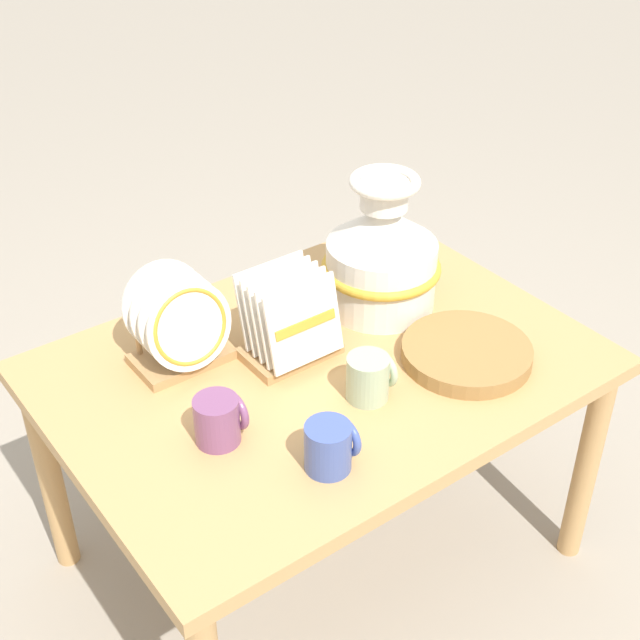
# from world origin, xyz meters

# --- Properties ---
(ground_plane) EXTENTS (14.00, 14.00, 0.00)m
(ground_plane) POSITION_xyz_m (0.00, 0.00, 0.00)
(ground_plane) COLOR gray
(display_table) EXTENTS (1.14, 0.83, 0.61)m
(display_table) POSITION_xyz_m (0.00, 0.00, 0.54)
(display_table) COLOR tan
(display_table) RESTS_ON ground_plane
(ceramic_vase) EXTENTS (0.28, 0.28, 0.33)m
(ceramic_vase) POSITION_xyz_m (0.25, 0.10, 0.75)
(ceramic_vase) COLOR white
(ceramic_vase) RESTS_ON display_table
(dish_rack_round_plates) EXTENTS (0.20, 0.16, 0.22)m
(dish_rack_round_plates) POSITION_xyz_m (-0.24, 0.17, 0.70)
(dish_rack_round_plates) COLOR tan
(dish_rack_round_plates) RESTS_ON display_table
(dish_rack_square_plates) EXTENTS (0.20, 0.16, 0.20)m
(dish_rack_square_plates) POSITION_xyz_m (-0.04, 0.06, 0.69)
(dish_rack_square_plates) COLOR tan
(dish_rack_square_plates) RESTS_ON display_table
(wicker_charger_stack) EXTENTS (0.28, 0.28, 0.04)m
(wicker_charger_stack) POSITION_xyz_m (0.26, -0.18, 0.63)
(wicker_charger_stack) COLOR olive
(wicker_charger_stack) RESTS_ON display_table
(mug_cobalt_glaze) EXTENTS (0.10, 0.09, 0.10)m
(mug_cobalt_glaze) POSITION_xyz_m (-0.18, -0.27, 0.66)
(mug_cobalt_glaze) COLOR #42569E
(mug_cobalt_glaze) RESTS_ON display_table
(mug_sage_glaze) EXTENTS (0.10, 0.09, 0.10)m
(mug_sage_glaze) POSITION_xyz_m (0.01, -0.15, 0.66)
(mug_sage_glaze) COLOR #9EB28E
(mug_sage_glaze) RESTS_ON display_table
(mug_plum_glaze) EXTENTS (0.10, 0.09, 0.10)m
(mug_plum_glaze) POSITION_xyz_m (-0.30, -0.08, 0.66)
(mug_plum_glaze) COLOR #7A4770
(mug_plum_glaze) RESTS_ON display_table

